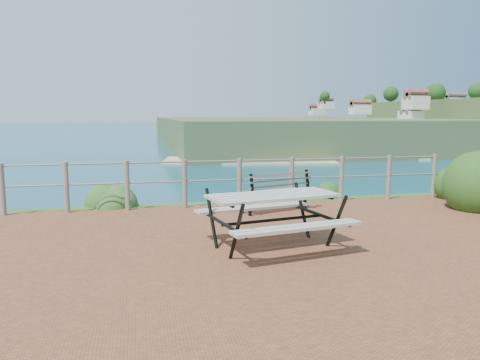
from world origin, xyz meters
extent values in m
cube|color=brown|center=(0.00, 0.00, 0.00)|extent=(10.00, 7.00, 0.12)
plane|color=#126571|center=(0.00, 200.00, 0.00)|extent=(1200.00, 1200.00, 0.00)
cylinder|color=#6B5B4C|center=(-4.60, 3.35, 0.52)|extent=(0.10, 0.10, 1.00)
cylinder|color=#6B5B4C|center=(-3.45, 3.35, 0.52)|extent=(0.10, 0.10, 1.00)
cylinder|color=#6B5B4C|center=(-2.30, 3.35, 0.52)|extent=(0.10, 0.10, 1.00)
cylinder|color=#6B5B4C|center=(-1.15, 3.35, 0.52)|extent=(0.10, 0.10, 1.00)
cylinder|color=#6B5B4C|center=(0.00, 3.35, 0.52)|extent=(0.10, 0.10, 1.00)
cylinder|color=#6B5B4C|center=(1.15, 3.35, 0.52)|extent=(0.10, 0.10, 1.00)
cylinder|color=#6B5B4C|center=(2.30, 3.35, 0.52)|extent=(0.10, 0.10, 1.00)
cylinder|color=#6B5B4C|center=(3.45, 3.35, 0.52)|extent=(0.10, 0.10, 1.00)
cylinder|color=#6B5B4C|center=(4.60, 3.35, 0.52)|extent=(0.10, 0.10, 1.00)
cylinder|color=slate|center=(0.00, 3.35, 0.97)|extent=(9.40, 0.04, 0.04)
cylinder|color=slate|center=(0.00, 3.35, 0.57)|extent=(9.40, 0.04, 0.04)
cube|color=#3C5329|center=(140.00, 210.00, -6.00)|extent=(260.00, 180.00, 12.00)
cube|color=#9C998C|center=(-0.19, 0.19, 0.78)|extent=(1.95, 1.09, 0.04)
cube|color=#9C998C|center=(-0.19, 0.19, 0.47)|extent=(1.86, 0.61, 0.04)
cube|color=#9C998C|center=(-0.19, 0.19, 0.47)|extent=(1.86, 0.61, 0.04)
cylinder|color=black|center=(-0.19, 0.19, 0.42)|extent=(1.56, 0.34, 0.04)
cube|color=brown|center=(0.56, 2.65, 0.42)|extent=(1.48, 0.81, 0.03)
cube|color=brown|center=(0.56, 2.65, 0.67)|extent=(1.39, 0.57, 0.33)
cube|color=black|center=(0.56, 2.65, 0.22)|extent=(0.06, 0.07, 0.40)
cube|color=black|center=(0.56, 2.65, 0.22)|extent=(0.06, 0.07, 0.40)
cube|color=black|center=(0.56, 2.65, 0.22)|extent=(0.06, 0.07, 0.40)
cube|color=black|center=(0.56, 2.65, 0.22)|extent=(0.06, 0.07, 0.40)
ellipsoid|color=#163B12|center=(5.15, 3.14, 0.00)|extent=(0.94, 0.94, 1.35)
ellipsoid|color=#244A1B|center=(-2.58, 3.94, 0.00)|extent=(0.88, 0.88, 0.66)
ellipsoid|color=#163B12|center=(2.29, 4.25, 0.00)|extent=(0.84, 0.84, 0.60)
camera|label=1|loc=(-2.05, -6.15, 1.93)|focal=35.00mm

